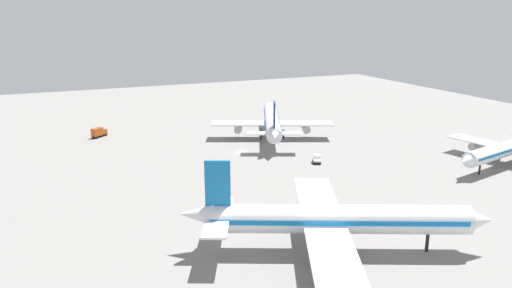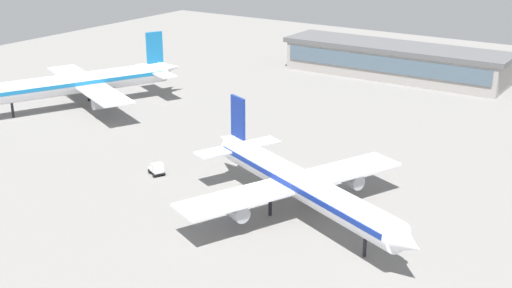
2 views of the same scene
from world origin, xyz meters
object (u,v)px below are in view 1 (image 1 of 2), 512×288
Objects in this scene: airplane_taxiing at (272,121)px; airplane_distant at (333,219)px; airplane_at_gate at (509,148)px; baggage_tug at (317,159)px; catering_truck at (99,132)px.

airplane_distant is at bearing -174.22° from airplane_taxiing.
airplane_at_gate is 73.32m from airplane_distant.
airplane_at_gate is 0.92× the size of airplane_taxiing.
airplane_at_gate reaches higher than baggage_tug.
airplane_taxiing is 58.31m from catering_truck.
airplane_at_gate is at bearing -115.63° from airplane_taxiing.
airplane_distant is 9.24× the size of catering_truck.
airplane_distant reaches higher than airplane_at_gate.
airplane_distant reaches higher than catering_truck.
airplane_taxiing is (-52.98, -46.02, 0.67)m from airplane_at_gate.
catering_truck is at bearing 130.93° from airplane_distant.
airplane_taxiing reaches higher than baggage_tug.
catering_truck reaches higher than baggage_tug.
airplane_at_gate reaches higher than catering_truck.
airplane_taxiing is 78.84m from airplane_distant.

